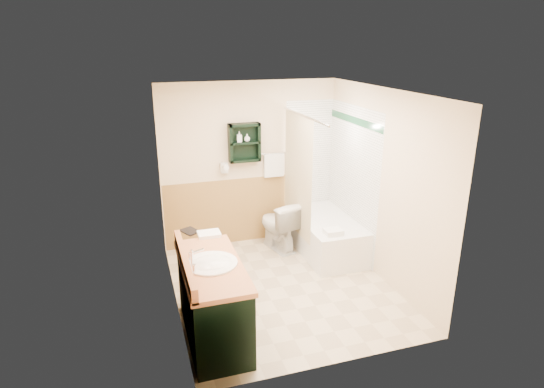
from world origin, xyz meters
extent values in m
plane|color=beige|center=(0.00, 0.00, 0.00)|extent=(3.00, 3.00, 0.00)
cube|color=#F8E4C2|center=(0.00, 1.52, 1.20)|extent=(2.60, 0.04, 2.40)
cube|color=#F8E4C2|center=(-1.32, 0.00, 1.20)|extent=(0.04, 3.00, 2.40)
cube|color=#F8E4C2|center=(1.32, 0.00, 1.20)|extent=(0.04, 3.00, 2.40)
cube|color=white|center=(0.00, 0.00, 2.42)|extent=(2.60, 3.00, 0.04)
cube|color=black|center=(-0.10, 1.41, 1.55)|extent=(0.45, 0.15, 0.55)
cylinder|color=silver|center=(0.53, 0.75, 2.00)|extent=(0.03, 1.60, 0.03)
cube|color=black|center=(-0.99, -0.73, 0.42)|extent=(0.59, 1.32, 0.84)
cube|color=white|center=(0.93, 0.80, 0.26)|extent=(0.77, 1.50, 0.51)
imported|color=white|center=(0.30, 1.07, 0.36)|extent=(0.58, 0.82, 0.73)
cube|color=white|center=(-0.90, -0.04, 0.86)|extent=(0.25, 0.20, 0.04)
imported|color=black|center=(-1.16, 0.08, 0.95)|extent=(0.15, 0.09, 0.22)
cube|color=white|center=(0.78, 0.24, 0.55)|extent=(0.23, 0.19, 0.07)
imported|color=white|center=(-0.17, 1.40, 1.60)|extent=(0.09, 0.16, 0.07)
imported|color=white|center=(-0.06, 1.40, 1.61)|extent=(0.11, 0.12, 0.08)
camera|label=1|loc=(-1.64, -4.73, 2.94)|focal=30.00mm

